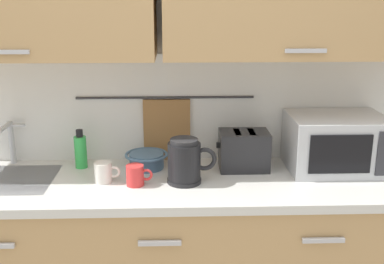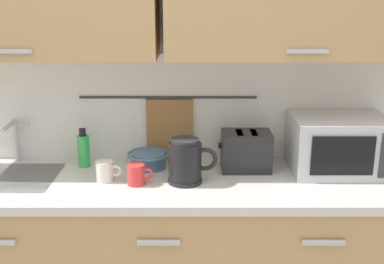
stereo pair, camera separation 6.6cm
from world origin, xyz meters
name	(u,v)px [view 1 (the left image)]	position (x,y,z in m)	size (l,w,h in m)	color
counter_unit	(161,262)	(-0.01, 0.30, 0.46)	(2.53, 0.64, 0.90)	tan
back_wall_assembly	(160,40)	(0.00, 0.53, 1.52)	(3.70, 0.41, 2.50)	silver
sink_faucet	(10,137)	(-0.76, 0.53, 1.04)	(0.09, 0.17, 0.22)	#B2B5BA
microwave	(336,143)	(0.85, 0.41, 1.04)	(0.46, 0.35, 0.27)	silver
electric_kettle	(185,161)	(0.11, 0.26, 1.00)	(0.23, 0.16, 0.21)	black
dish_soap_bottle	(81,151)	(-0.40, 0.47, 0.99)	(0.06, 0.06, 0.20)	green
mug_near_sink	(104,172)	(-0.26, 0.27, 0.95)	(0.12, 0.08, 0.09)	silver
mixing_bowl	(147,159)	(-0.08, 0.45, 0.94)	(0.21, 0.21, 0.08)	#4C7093
toaster	(244,150)	(0.40, 0.43, 1.00)	(0.26, 0.17, 0.19)	#232326
mug_by_kettle	(136,175)	(-0.11, 0.23, 0.95)	(0.12, 0.08, 0.09)	red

